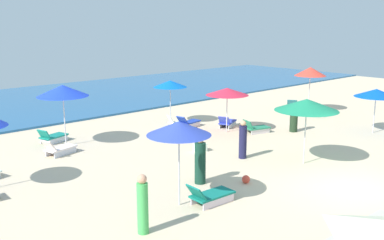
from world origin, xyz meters
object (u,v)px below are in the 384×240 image
(lounge_chair_4_1, at_px, (179,123))
(lounge_chair_6_1, at_px, (256,128))
(umbrella_6, at_px, (227,92))
(cooler_box_0, at_px, (176,131))
(lounge_chair_0_1, at_px, (59,149))
(lounge_chair_3_1, at_px, (292,106))
(umbrella_0, at_px, (63,91))
(beachgoer_0, at_px, (200,162))
(cooler_box_1, at_px, (200,148))
(umbrella_3, at_px, (310,71))
(lounge_chair_0_0, at_px, (52,137))
(umbrella_2, at_px, (179,128))
(umbrella_1, at_px, (307,105))
(lounge_chair_2_0, at_px, (210,195))
(beachgoer_1, at_px, (143,205))
(beachgoer_2, at_px, (294,118))
(beachgoer_3, at_px, (243,140))
(umbrella_4, at_px, (170,84))
(umbrella_5, at_px, (376,93))
(lounge_chair_4_0, at_px, (188,123))
(beach_ball_2, at_px, (246,179))
(lounge_chair_6_0, at_px, (227,122))
(lounge_chair_3_0, at_px, (318,112))

(lounge_chair_4_1, height_order, lounge_chair_6_1, lounge_chair_6_1)
(umbrella_6, height_order, lounge_chair_6_1, umbrella_6)
(lounge_chair_4_1, distance_m, cooler_box_0, 1.59)
(lounge_chair_0_1, relative_size, lounge_chair_3_1, 1.02)
(umbrella_0, distance_m, beachgoer_0, 7.87)
(umbrella_0, bearing_deg, cooler_box_1, -51.52)
(umbrella_0, xyz_separation_m, umbrella_3, (14.75, -3.09, -0.00))
(lounge_chair_0_0, height_order, umbrella_2, umbrella_2)
(lounge_chair_3_1, bearing_deg, umbrella_1, 93.70)
(umbrella_2, xyz_separation_m, lounge_chair_2_0, (0.75, -0.57, -2.14))
(umbrella_1, bearing_deg, lounge_chair_2_0, -176.80)
(lounge_chair_4_1, height_order, beachgoer_1, beachgoer_1)
(lounge_chair_0_1, relative_size, cooler_box_0, 2.87)
(beachgoer_2, relative_size, beachgoer_3, 0.96)
(beachgoer_0, bearing_deg, beachgoer_2, -48.45)
(umbrella_4, relative_size, beachgoer_1, 1.46)
(lounge_chair_2_0, relative_size, umbrella_5, 0.70)
(umbrella_1, xyz_separation_m, umbrella_6, (1.51, 5.57, -0.28))
(lounge_chair_4_0, xyz_separation_m, beachgoer_2, (3.36, -4.27, 0.42))
(cooler_box_1, bearing_deg, beachgoer_3, 123.16)
(umbrella_5, height_order, cooler_box_0, umbrella_5)
(beach_ball_2, bearing_deg, lounge_chair_2_0, -169.23)
(umbrella_6, height_order, cooler_box_1, umbrella_6)
(umbrella_3, height_order, beachgoer_1, umbrella_3)
(umbrella_0, height_order, beachgoer_2, umbrella_0)
(cooler_box_0, xyz_separation_m, cooler_box_1, (-1.15, -2.91, -0.03))
(umbrella_1, xyz_separation_m, umbrella_2, (-6.30, 0.25, 0.06))
(umbrella_0, bearing_deg, lounge_chair_4_1, -7.31)
(lounge_chair_6_1, xyz_separation_m, beachgoer_2, (1.63, -1.13, 0.43))
(umbrella_1, height_order, lounge_chair_3_1, umbrella_1)
(lounge_chair_4_0, bearing_deg, umbrella_2, 126.57)
(lounge_chair_4_1, relative_size, beachgoer_3, 0.91)
(beachgoer_1, height_order, cooler_box_0, beachgoer_1)
(lounge_chair_0_0, bearing_deg, lounge_chair_0_1, 144.40)
(lounge_chair_6_0, height_order, beachgoer_1, beachgoer_1)
(lounge_chair_0_1, height_order, beachgoer_3, beachgoer_3)
(umbrella_0, xyz_separation_m, umbrella_6, (7.20, -3.21, -0.43))
(umbrella_5, distance_m, lounge_chair_6_0, 7.59)
(beachgoer_0, height_order, beachgoer_1, beachgoer_0)
(lounge_chair_6_0, height_order, beach_ball_2, lounge_chair_6_0)
(umbrella_4, bearing_deg, umbrella_2, -128.54)
(lounge_chair_6_1, distance_m, beachgoer_3, 4.40)
(lounge_chair_2_0, height_order, lounge_chair_4_0, lounge_chair_2_0)
(umbrella_3, distance_m, umbrella_6, 7.56)
(lounge_chair_0_1, height_order, beachgoer_1, beachgoer_1)
(umbrella_1, height_order, lounge_chair_2_0, umbrella_1)
(umbrella_2, relative_size, lounge_chair_6_0, 1.73)
(umbrella_0, height_order, cooler_box_0, umbrella_0)
(lounge_chair_3_0, bearing_deg, lounge_chair_6_0, 39.51)
(umbrella_0, xyz_separation_m, lounge_chair_3_0, (14.08, -4.19, -2.26))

